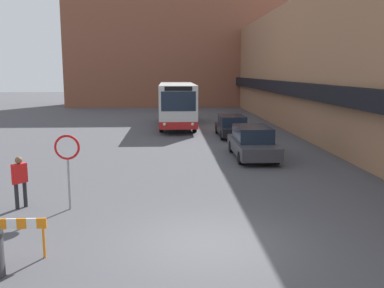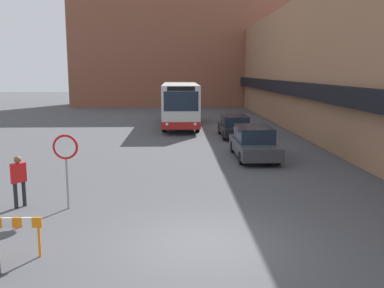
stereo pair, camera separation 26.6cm
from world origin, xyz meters
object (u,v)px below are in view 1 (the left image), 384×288
at_px(parked_car_front, 253,142).
at_px(pedestrian, 20,177).
at_px(parked_car_middle, 232,126).
at_px(construction_barricade, 22,230).
at_px(city_bus, 177,103).
at_px(stop_sign, 68,156).

bearing_deg(parked_car_front, pedestrian, -139.51).
height_order(parked_car_middle, construction_barricade, parked_car_middle).
distance_m(parked_car_middle, construction_barricade, 19.46).
height_order(city_bus, pedestrian, city_bus).
height_order(city_bus, parked_car_middle, city_bus).
bearing_deg(construction_barricade, parked_car_middle, 67.67).
bearing_deg(pedestrian, parked_car_middle, 9.11).
bearing_deg(pedestrian, stop_sign, -57.77).
xyz_separation_m(parked_car_front, construction_barricade, (-7.39, -11.11, -0.09)).
relative_size(city_bus, stop_sign, 4.54).
bearing_deg(city_bus, pedestrian, -104.76).
bearing_deg(pedestrian, construction_barricade, -120.58).
distance_m(stop_sign, pedestrian, 1.70).
distance_m(pedestrian, construction_barricade, 3.93).
relative_size(city_bus, parked_car_front, 2.22).
distance_m(parked_car_middle, pedestrian, 16.72).
bearing_deg(parked_car_middle, city_bus, 122.34).
height_order(city_bus, construction_barricade, city_bus).
xyz_separation_m(parked_car_middle, construction_barricade, (-7.39, -18.00, -0.02)).
height_order(parked_car_middle, stop_sign, stop_sign).
relative_size(city_bus, pedestrian, 6.49).
xyz_separation_m(city_bus, construction_barricade, (-3.93, -23.47, -1.10)).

